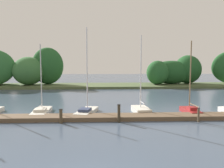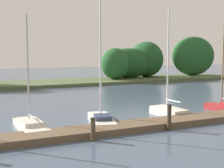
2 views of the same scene
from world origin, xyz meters
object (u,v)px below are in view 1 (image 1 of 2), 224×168
(sailboat_2, at_px, (42,111))
(mooring_piling_2, at_px, (61,116))
(sailboat_4, at_px, (141,109))
(mooring_piling_3, at_px, (119,113))
(sailboat_5, at_px, (190,109))
(mooring_piling_4, at_px, (198,115))
(sailboat_3, at_px, (87,110))

(sailboat_2, bearing_deg, mooring_piling_2, -148.20)
(mooring_piling_2, bearing_deg, sailboat_4, 27.05)
(mooring_piling_2, distance_m, mooring_piling_3, 4.62)
(sailboat_2, height_order, sailboat_5, sailboat_5)
(mooring_piling_2, bearing_deg, mooring_piling_4, -0.57)
(sailboat_3, relative_size, sailboat_4, 1.10)
(mooring_piling_3, distance_m, mooring_piling_4, 6.43)
(sailboat_3, distance_m, mooring_piling_2, 3.82)
(mooring_piling_2, distance_m, mooring_piling_4, 11.04)
(sailboat_5, bearing_deg, mooring_piling_3, 110.07)
(sailboat_3, bearing_deg, mooring_piling_2, 165.21)
(mooring_piling_2, bearing_deg, mooring_piling_3, 1.50)
(sailboat_4, xyz_separation_m, mooring_piling_3, (-2.32, -3.42, 0.34))
(sailboat_4, bearing_deg, sailboat_2, 83.69)
(sailboat_4, height_order, mooring_piling_2, sailboat_4)
(sailboat_3, bearing_deg, sailboat_4, -73.43)
(mooring_piling_2, xyz_separation_m, mooring_piling_4, (11.04, -0.11, -0.01))
(sailboat_4, bearing_deg, sailboat_5, -101.25)
(mooring_piling_3, bearing_deg, mooring_piling_2, -178.50)
(mooring_piling_3, bearing_deg, sailboat_5, 23.24)
(sailboat_4, height_order, sailboat_5, sailboat_4)
(sailboat_4, bearing_deg, mooring_piling_3, 140.20)
(mooring_piling_4, bearing_deg, sailboat_3, 159.44)
(sailboat_3, distance_m, sailboat_5, 9.68)
(mooring_piling_2, xyz_separation_m, mooring_piling_3, (4.62, 0.12, 0.15))
(sailboat_2, bearing_deg, sailboat_4, -92.20)
(sailboat_2, relative_size, mooring_piling_3, 4.41)
(sailboat_5, distance_m, mooring_piling_3, 7.53)
(mooring_piling_4, bearing_deg, sailboat_4, 138.37)
(sailboat_4, height_order, mooring_piling_3, sailboat_4)
(sailboat_4, distance_m, mooring_piling_2, 7.79)
(sailboat_3, height_order, mooring_piling_4, sailboat_3)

